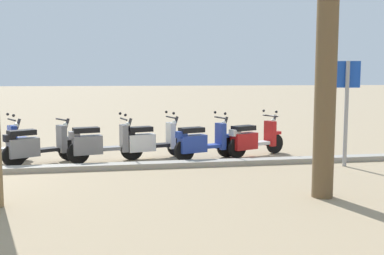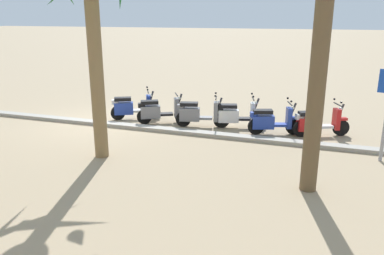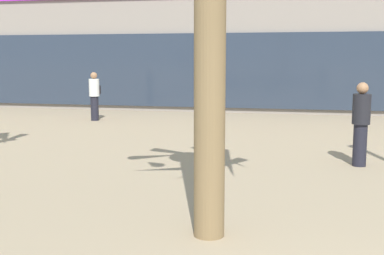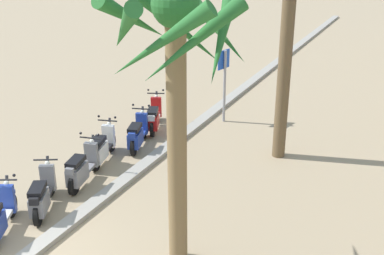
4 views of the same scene
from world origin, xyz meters
name	(u,v)px [view 2 (image 2 of 4)]	position (x,y,z in m)	size (l,w,h in m)	color
ground_plane	(105,122)	(0.00, 0.00, 0.00)	(200.00, 200.00, 0.00)	#9E896B
curb_strip	(99,123)	(0.00, 0.34, 0.06)	(60.00, 0.36, 0.12)	gray
scooter_red_lead_nearest	(317,123)	(-7.24, -0.73, 0.44)	(1.71, 0.91, 1.17)	black
scooter_blue_mid_front	(271,121)	(-5.84, -0.47, 0.45)	(1.68, 0.78, 1.17)	black
scooter_white_mid_centre	(236,115)	(-4.61, -0.84, 0.45)	(1.69, 0.74, 1.17)	black
scooter_grey_gap_after_mid	(198,114)	(-3.34, -0.54, 0.46)	(1.79, 0.72, 1.17)	black
scooter_grey_last_in_row	(159,111)	(-1.89, -0.53, 0.45)	(1.67, 1.02, 1.04)	black
scooter_blue_mid_rear	(132,107)	(-0.74, -0.70, 0.45)	(1.66, 0.97, 1.17)	black
palm_tree_by_mall_entrance	(91,1)	(-1.74, 3.03, 4.03)	(2.58, 2.63, 5.36)	olive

